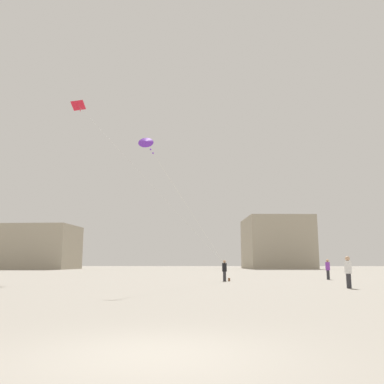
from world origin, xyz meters
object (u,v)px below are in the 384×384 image
at_px(kite_violet_diamond, 148,145).
at_px(handbag_beside_flyer, 229,280).
at_px(building_left_hall, 28,247).
at_px(person_in_purple, 328,268).
at_px(person_in_white, 348,271).
at_px(person_in_black, 224,270).
at_px(kite_crimson_delta, 81,109).
at_px(building_centre_hall, 276,243).

bearing_deg(kite_violet_diamond, handbag_beside_flyer, 62.74).
bearing_deg(building_left_hall, person_in_purple, -46.39).
distance_m(building_left_hall, handbag_beside_flyer, 66.80).
bearing_deg(person_in_white, person_in_purple, -41.54).
bearing_deg(person_in_purple, kite_violet_diamond, 69.07).
distance_m(person_in_black, kite_crimson_delta, 19.68).
bearing_deg(person_in_black, kite_violet_diamond, -128.49).
xyz_separation_m(person_in_purple, kite_violet_diamond, (-13.42, -12.93, 7.02)).
xyz_separation_m(person_in_black, kite_crimson_delta, (-12.83, 3.57, 14.49)).
relative_size(person_in_black, building_left_hall, 0.08).
distance_m(person_in_black, kite_violet_diamond, 12.76).
bearing_deg(kite_crimson_delta, building_left_hall, 117.73).
bearing_deg(kite_crimson_delta, building_centre_hall, 65.30).
bearing_deg(person_in_black, kite_crimson_delta, 151.77).
xyz_separation_m(person_in_purple, kite_crimson_delta, (-21.62, 0.21, 14.44)).
distance_m(person_in_black, handbag_beside_flyer, 0.84).
bearing_deg(building_centre_hall, building_left_hall, -169.60).
height_order(person_in_purple, person_in_white, person_in_white).
height_order(person_in_black, kite_crimson_delta, kite_crimson_delta).
relative_size(kite_violet_diamond, handbag_beside_flyer, 31.45).
distance_m(kite_violet_diamond, building_centre_hall, 75.78).
bearing_deg(kite_crimson_delta, person_in_black, -15.56).
xyz_separation_m(person_in_white, kite_crimson_delta, (-19.36, 11.83, 14.40)).
bearing_deg(kite_violet_diamond, person_in_white, 6.66).
relative_size(building_left_hall, building_centre_hall, 1.10).
xyz_separation_m(person_in_purple, handbag_beside_flyer, (-8.44, -3.26, -0.80)).
bearing_deg(kite_violet_diamond, person_in_black, 64.18).
relative_size(building_centre_hall, handbag_beside_flyer, 56.28).
distance_m(person_in_purple, person_in_white, 11.84).
distance_m(person_in_white, handbag_beside_flyer, 10.43).
bearing_deg(building_centre_hall, kite_crimson_delta, -114.70).
xyz_separation_m(kite_violet_diamond, building_centre_hall, (19.43, 73.22, -2.14)).
bearing_deg(building_centre_hall, person_in_purple, -95.69).
xyz_separation_m(person_in_black, kite_violet_diamond, (-4.63, -9.57, 7.06)).
distance_m(person_in_white, building_centre_hall, 72.55).
bearing_deg(person_in_white, kite_crimson_delta, 28.04).
relative_size(person_in_purple, kite_violet_diamond, 0.17).
distance_m(person_in_black, person_in_purple, 9.41).
height_order(kite_violet_diamond, building_left_hall, building_left_hall).
relative_size(kite_crimson_delta, building_left_hall, 0.75).
xyz_separation_m(kite_crimson_delta, handbag_beside_flyer, (13.18, -3.47, -15.25)).
relative_size(person_in_purple, building_centre_hall, 0.09).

